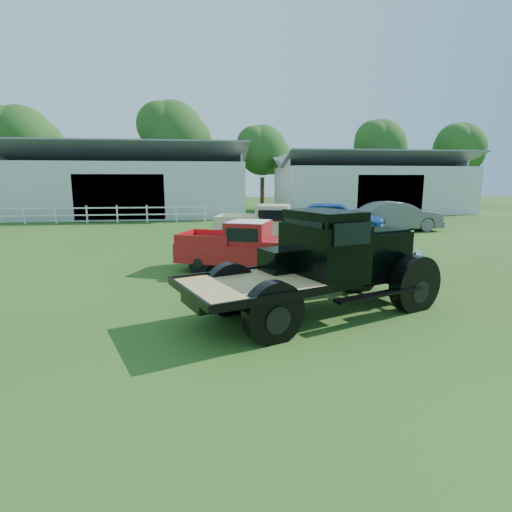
{
  "coord_description": "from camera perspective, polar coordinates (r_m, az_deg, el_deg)",
  "views": [
    {
      "loc": [
        -1.07,
        -8.51,
        2.93
      ],
      "look_at": [
        0.2,
        1.2,
        1.05
      ],
      "focal_mm": 28.0,
      "sensor_mm": 36.0,
      "label": 1
    }
  ],
  "objects": [
    {
      "name": "ground",
      "position": [
        9.07,
        -0.28,
        -7.99
      ],
      "size": [
        120.0,
        120.0,
        0.0
      ],
      "primitive_type": "plane",
      "color": "#2A4716"
    },
    {
      "name": "shed_left",
      "position": [
        35.02,
        -17.46,
        10.18
      ],
      "size": [
        18.8,
        10.2,
        5.6
      ],
      "primitive_type": null,
      "color": "#AAAAAA",
      "rests_on": "ground"
    },
    {
      "name": "shed_right",
      "position": [
        38.58,
        15.81,
        9.99
      ],
      "size": [
        16.8,
        9.2,
        5.2
      ],
      "primitive_type": null,
      "color": "#AAAAAA",
      "rests_on": "ground"
    },
    {
      "name": "fence_rail",
      "position": [
        29.44,
        -21.13,
        5.61
      ],
      "size": [
        14.2,
        0.16,
        1.2
      ],
      "primitive_type": null,
      "color": "white",
      "rests_on": "ground"
    },
    {
      "name": "tree_a",
      "position": [
        44.89,
        -30.35,
        12.4
      ],
      "size": [
        6.3,
        6.3,
        10.5
      ],
      "primitive_type": null,
      "color": "#194D15",
      "rests_on": "ground"
    },
    {
      "name": "tree_b",
      "position": [
        42.71,
        -11.72,
        14.45
      ],
      "size": [
        6.9,
        6.9,
        11.5
      ],
      "primitive_type": null,
      "color": "#194D15",
      "rests_on": "ground"
    },
    {
      "name": "tree_c",
      "position": [
        41.98,
        0.91,
        13.02
      ],
      "size": [
        5.4,
        5.4,
        9.0
      ],
      "primitive_type": null,
      "color": "#194D15",
      "rests_on": "ground"
    },
    {
      "name": "tree_d",
      "position": [
        46.64,
        17.17,
        12.96
      ],
      "size": [
        6.0,
        6.0,
        10.0
      ],
      "primitive_type": null,
      "color": "#194D15",
      "rests_on": "ground"
    },
    {
      "name": "tree_e",
      "position": [
        48.75,
        26.93,
        11.87
      ],
      "size": [
        5.7,
        5.7,
        9.5
      ],
      "primitive_type": null,
      "color": "#194D15",
      "rests_on": "ground"
    },
    {
      "name": "vintage_flatbed",
      "position": [
        8.81,
        8.96,
        -1.0
      ],
      "size": [
        6.18,
        4.25,
        2.28
      ],
      "primitive_type": null,
      "rotation": [
        0.0,
        0.0,
        0.38
      ],
      "color": "black",
      "rests_on": "ground"
    },
    {
      "name": "red_pickup",
      "position": [
        12.86,
        -1.45,
        1.44
      ],
      "size": [
        4.84,
        3.33,
        1.65
      ],
      "primitive_type": null,
      "rotation": [
        0.0,
        0.0,
        -0.39
      ],
      "color": "#AC171B",
      "rests_on": "ground"
    },
    {
      "name": "white_pickup",
      "position": [
        17.42,
        2.14,
        4.21
      ],
      "size": [
        5.29,
        3.22,
        1.82
      ],
      "primitive_type": null,
      "rotation": [
        0.0,
        0.0,
        -0.28
      ],
      "color": "#BCBB94",
      "rests_on": "ground"
    },
    {
      "name": "misc_car_blue",
      "position": [
        22.17,
        11.32,
        5.39
      ],
      "size": [
        5.62,
        3.6,
        1.78
      ],
      "primitive_type": "imported",
      "rotation": [
        0.0,
        0.0,
        1.26
      ],
      "color": "#2451A8",
      "rests_on": "ground"
    },
    {
      "name": "misc_car_grey",
      "position": [
        24.5,
        19.45,
        5.36
      ],
      "size": [
        5.13,
        1.94,
        1.67
      ],
      "primitive_type": "imported",
      "rotation": [
        0.0,
        0.0,
        1.6
      ],
      "color": "#5C5C5C",
      "rests_on": "ground"
    }
  ]
}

